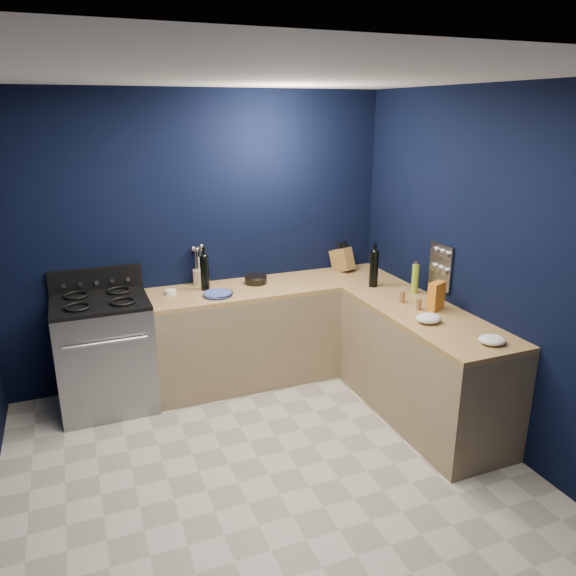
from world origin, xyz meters
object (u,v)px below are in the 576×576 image
utensil_crock (199,277)px  knife_block (342,260)px  crouton_bag (436,296)px  plate_stack (218,294)px  gas_range (105,355)px

utensil_crock → knife_block: knife_block is taller
knife_block → crouton_bag: 1.29m
plate_stack → knife_block: bearing=12.6°
plate_stack → utensil_crock: size_ratio=1.74×
gas_range → plate_stack: 1.06m
plate_stack → crouton_bag: (1.52, -0.98, 0.10)m
gas_range → knife_block: bearing=4.7°
gas_range → plate_stack: (0.95, -0.11, 0.46)m
plate_stack → knife_block: size_ratio=1.09×
utensil_crock → crouton_bag: 2.09m
plate_stack → utensil_crock: (-0.07, 0.38, 0.05)m
gas_range → crouton_bag: (2.47, -1.09, 0.55)m
knife_block → crouton_bag: bearing=-103.9°
knife_block → crouton_bag: size_ratio=0.97×
crouton_bag → utensil_crock: bearing=115.5°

